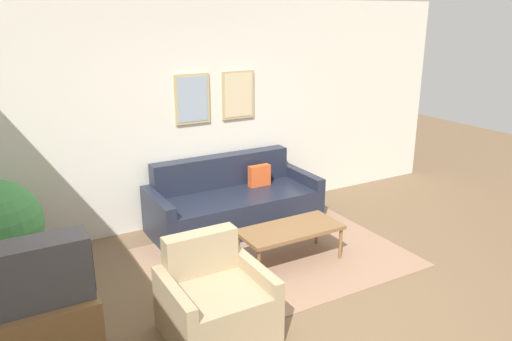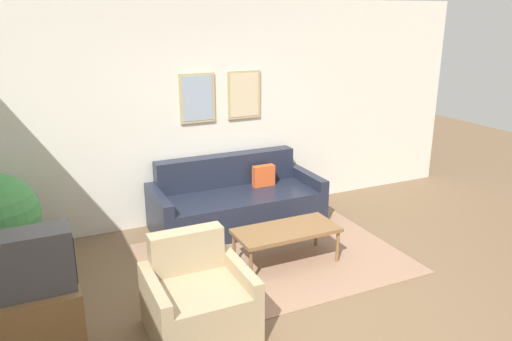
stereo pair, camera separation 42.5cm
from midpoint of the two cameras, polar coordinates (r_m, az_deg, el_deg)
The scene contains 9 objects.
ground_plane at distance 4.50m, azimuth 6.00°, elevation -16.76°, with size 16.00×16.00×0.00m, color brown.
area_rug at distance 5.46m, azimuth 4.28°, elevation -10.01°, with size 2.69×1.96×0.01m.
wall_back at distance 6.13m, azimuth -5.84°, elevation 6.38°, with size 8.00×0.09×2.70m.
couch at distance 6.17m, azimuth -0.34°, elevation -3.75°, with size 2.06×0.90×0.84m.
coffee_table at distance 5.23m, azimuth 5.82°, elevation -7.03°, with size 1.09×0.50×0.40m.
tv_stand at distance 4.22m, azimuth -21.41°, elevation -16.13°, with size 0.72×0.43×0.54m.
tv at distance 3.97m, azimuth -22.19°, elevation -9.90°, with size 0.69×0.28×0.48m.
armchair at distance 4.21m, azimuth -3.68°, elevation -14.77°, with size 0.81×0.76×0.80m.
potted_plant_by_window at distance 5.78m, azimuth -25.39°, elevation -3.98°, with size 0.59×0.59×0.90m.
Camera 2 is at (-1.79, -3.25, 2.52)m, focal length 35.00 mm.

